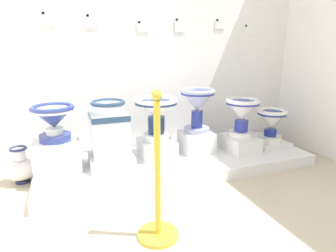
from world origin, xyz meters
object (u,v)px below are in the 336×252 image
object	(u,v)px
info_placard_sixth	(249,29)
antique_toilet_squat_floral	(271,121)
decorative_vase_spare	(21,168)
plinth_block_slender_white	(240,143)
plinth_block_central_ornate	(157,148)
antique_toilet_central_ornate	(156,111)
antique_toilet_slender_white	(242,111)
info_placard_third	(143,26)
info_placard_first	(49,18)
plinth_block_squat_floral	(269,143)
stanchion_post_near_left	(158,199)
antique_toilet_tall_cobalt	(109,127)
antique_toilet_pale_glazed	(53,118)
info_placard_fourth	(180,24)
plinth_block_rightmost	(196,141)
plinth_block_tall_cobalt	(111,160)
info_placard_second	(92,20)
plinth_block_pale_glazed	(57,155)
antique_toilet_rightmost	(197,102)
info_placard_fifth	(220,23)

from	to	relation	value
info_placard_sixth	antique_toilet_squat_floral	bearing A→B (deg)	-88.83
decorative_vase_spare	info_placard_sixth	bearing A→B (deg)	6.66
plinth_block_slender_white	antique_toilet_squat_floral	distance (m)	0.45
plinth_block_central_ornate	antique_toilet_central_ornate	distance (m)	0.39
antique_toilet_squat_floral	antique_toilet_central_ornate	bearing A→B (deg)	174.54
antique_toilet_slender_white	info_placard_third	distance (m)	1.35
info_placard_first	decorative_vase_spare	xyz separation A→B (m)	(-0.35, -0.30, -1.30)
plinth_block_squat_floral	stanchion_post_near_left	bearing A→B (deg)	-150.15
antique_toilet_tall_cobalt	info_placard_first	xyz separation A→B (m)	(-0.42, 0.47, 0.95)
antique_toilet_pale_glazed	info_placard_fourth	xyz separation A→B (m)	(1.34, 0.39, 0.83)
antique_toilet_slender_white	info_placard_first	bearing A→B (deg)	163.71
plinth_block_rightmost	info_placard_fourth	world-z (taller)	info_placard_fourth
plinth_block_tall_cobalt	info_placard_third	xyz separation A→B (m)	(0.47, 0.47, 1.23)
plinth_block_squat_floral	info_placard_first	bearing A→B (deg)	166.78
info_placard_sixth	plinth_block_central_ornate	bearing A→B (deg)	-163.12
antique_toilet_tall_cobalt	plinth_block_central_ornate	distance (m)	0.56
plinth_block_central_ornate	info_placard_first	distance (m)	1.58
antique_toilet_squat_floral	decorative_vase_spare	xyz separation A→B (m)	(-2.54, 0.22, -0.26)
plinth_block_slender_white	antique_toilet_squat_floral	bearing A→B (deg)	1.33
info_placard_second	info_placard_third	distance (m)	0.51
antique_toilet_pale_glazed	info_placard_third	distance (m)	1.29
plinth_block_rightmost	plinth_block_slender_white	xyz separation A→B (m)	(0.45, -0.14, -0.03)
antique_toilet_pale_glazed	plinth_block_rightmost	bearing A→B (deg)	0.24
plinth_block_tall_cobalt	antique_toilet_squat_floral	world-z (taller)	antique_toilet_squat_floral
plinth_block_pale_glazed	antique_toilet_slender_white	distance (m)	1.86
antique_toilet_squat_floral	decorative_vase_spare	world-z (taller)	antique_toilet_squat_floral
plinth_block_slender_white	plinth_block_squat_floral	distance (m)	0.40
info_placard_first	plinth_block_squat_floral	bearing A→B (deg)	-13.22
info_placard_first	decorative_vase_spare	distance (m)	1.38
antique_toilet_squat_floral	info_placard_fourth	size ratio (longest dim) A/B	2.38
antique_toilet_rightmost	plinth_block_rightmost	bearing A→B (deg)	0.00
antique_toilet_central_ornate	plinth_block_rightmost	bearing A→B (deg)	1.24
plinth_block_rightmost	info_placard_first	xyz separation A→B (m)	(-1.34, 0.38, 1.22)
antique_toilet_tall_cobalt	info_placard_third	size ratio (longest dim) A/B	3.66
plinth_block_tall_cobalt	antique_toilet_slender_white	distance (m)	1.42
plinth_block_squat_floral	info_placard_first	world-z (taller)	info_placard_first
plinth_block_slender_white	plinth_block_central_ornate	bearing A→B (deg)	171.58
info_placard_fifth	plinth_block_pale_glazed	bearing A→B (deg)	-168.04
stanchion_post_near_left	antique_toilet_squat_floral	bearing A→B (deg)	29.85
plinth_block_pale_glazed	antique_toilet_squat_floral	world-z (taller)	antique_toilet_squat_floral
plinth_block_rightmost	info_placard_first	size ratio (longest dim) A/B	2.32
plinth_block_rightmost	antique_toilet_slender_white	distance (m)	0.57
plinth_block_slender_white	plinth_block_squat_floral	world-z (taller)	plinth_block_slender_white
antique_toilet_pale_glazed	antique_toilet_rightmost	bearing A→B (deg)	0.24
plinth_block_pale_glazed	info_placard_sixth	size ratio (longest dim) A/B	2.83
info_placard_fourth	decorative_vase_spare	xyz separation A→B (m)	(-1.65, -0.30, -1.28)
info_placard_fourth	plinth_block_pale_glazed	bearing A→B (deg)	-163.90
antique_toilet_squat_floral	stanchion_post_near_left	xyz separation A→B (m)	(-1.64, -0.94, -0.13)
antique_toilet_central_ornate	info_placard_sixth	bearing A→B (deg)	16.88
info_placard_third	info_placard_fifth	world-z (taller)	info_placard_fifth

